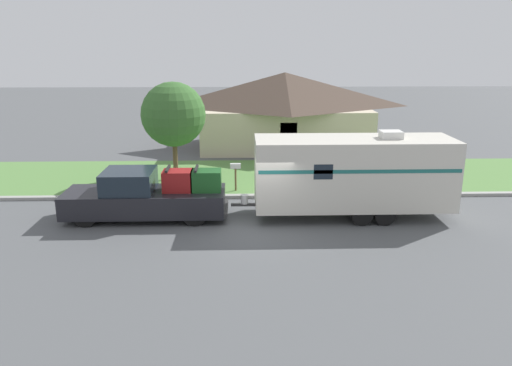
% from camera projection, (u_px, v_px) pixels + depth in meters
% --- Properties ---
extents(ground_plane, '(120.00, 120.00, 0.00)m').
position_uv_depth(ground_plane, '(259.00, 228.00, 18.61)').
color(ground_plane, '#515456').
extents(curb_strip, '(80.00, 0.30, 0.14)m').
position_uv_depth(curb_strip, '(256.00, 196.00, 22.19)').
color(curb_strip, '#999993').
rests_on(curb_strip, ground_plane).
extents(lawn_strip, '(80.00, 7.00, 0.03)m').
position_uv_depth(lawn_strip, '(254.00, 176.00, 25.72)').
color(lawn_strip, '#568442').
rests_on(lawn_strip, ground_plane).
extents(house_across_street, '(11.40, 6.74, 4.82)m').
position_uv_depth(house_across_street, '(284.00, 109.00, 32.18)').
color(house_across_street, beige).
rests_on(house_across_street, ground_plane).
extents(pickup_truck, '(6.30, 2.08, 2.04)m').
position_uv_depth(pickup_truck, '(147.00, 196.00, 19.39)').
color(pickup_truck, black).
rests_on(pickup_truck, ground_plane).
extents(travel_trailer, '(8.59, 2.40, 3.42)m').
position_uv_depth(travel_trailer, '(353.00, 173.00, 19.38)').
color(travel_trailer, black).
rests_on(travel_trailer, ground_plane).
extents(mailbox, '(0.48, 0.20, 1.31)m').
position_uv_depth(mailbox, '(236.00, 170.00, 22.91)').
color(mailbox, brown).
rests_on(mailbox, ground_plane).
extents(tree_in_yard, '(3.17, 3.17, 4.85)m').
position_uv_depth(tree_in_yard, '(173.00, 114.00, 24.45)').
color(tree_in_yard, brown).
rests_on(tree_in_yard, ground_plane).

